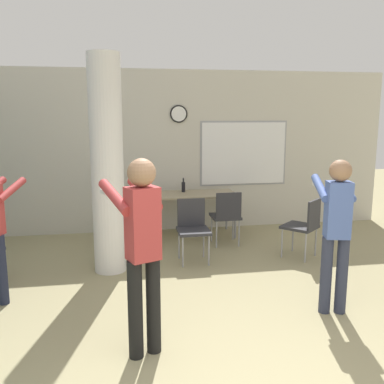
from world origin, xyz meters
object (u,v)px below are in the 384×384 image
(chair_mid_room, at_px, (305,223))
(bottle_on_table, at_px, (183,187))
(folding_table, at_px, (189,196))
(chair_table_right, at_px, (226,214))
(chair_table_left, at_px, (129,218))
(person_playing_side, at_px, (336,224))
(chair_table_front, at_px, (193,226))
(person_playing_front, at_px, (142,242))

(chair_mid_room, bearing_deg, bottle_on_table, 134.01)
(folding_table, bearing_deg, chair_table_right, -53.02)
(bottle_on_table, distance_m, chair_table_left, 1.27)
(chair_mid_room, xyz_separation_m, person_playing_side, (-0.43, -1.65, 0.44))
(chair_table_front, bearing_deg, bottle_on_table, 86.53)
(person_playing_side, bearing_deg, bottle_on_table, 108.60)
(chair_mid_room, xyz_separation_m, chair_table_front, (-1.60, 0.16, 0.00))
(folding_table, relative_size, chair_table_front, 1.81)
(bottle_on_table, bearing_deg, folding_table, -63.14)
(chair_mid_room, distance_m, person_playing_front, 3.26)
(chair_table_front, distance_m, person_playing_side, 2.20)
(person_playing_front, bearing_deg, person_playing_side, 12.87)
(folding_table, bearing_deg, person_playing_side, -71.84)
(folding_table, height_order, chair_table_front, chair_table_front)
(chair_table_left, distance_m, person_playing_front, 2.94)
(chair_table_left, height_order, person_playing_side, person_playing_side)
(chair_table_right, bearing_deg, person_playing_side, -77.81)
(person_playing_front, bearing_deg, chair_table_right, 62.81)
(chair_table_front, height_order, chair_table_right, same)
(folding_table, bearing_deg, chair_mid_room, -44.53)
(chair_table_left, height_order, person_playing_front, person_playing_front)
(folding_table, xyz_separation_m, chair_table_right, (0.48, -0.64, -0.17))
(chair_table_right, xyz_separation_m, person_playing_side, (0.52, -2.42, 0.44))
(chair_table_front, xyz_separation_m, chair_table_left, (-0.87, 0.62, 0.00))
(chair_mid_room, bearing_deg, chair_table_left, 162.34)
(folding_table, xyz_separation_m, chair_table_left, (-1.03, -0.63, -0.17))
(bottle_on_table, bearing_deg, chair_table_front, -93.47)
(chair_mid_room, bearing_deg, chair_table_front, 174.18)
(person_playing_side, bearing_deg, folding_table, 108.16)
(chair_table_front, bearing_deg, person_playing_side, -57.22)
(folding_table, relative_size, bottle_on_table, 6.53)
(bottle_on_table, bearing_deg, person_playing_front, -104.06)
(chair_mid_room, xyz_separation_m, chair_table_right, (-0.95, 0.77, 0.00))
(chair_table_right, distance_m, person_playing_front, 3.28)
(bottle_on_table, relative_size, chair_mid_room, 0.28)
(bottle_on_table, distance_m, chair_table_right, 1.02)
(bottle_on_table, bearing_deg, chair_table_right, -54.83)
(chair_table_front, distance_m, person_playing_front, 2.47)
(person_playing_side, bearing_deg, person_playing_front, -167.13)
(chair_table_left, bearing_deg, person_playing_front, -89.38)
(chair_mid_room, bearing_deg, chair_table_right, 141.00)
(bottle_on_table, height_order, chair_table_right, bottle_on_table)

